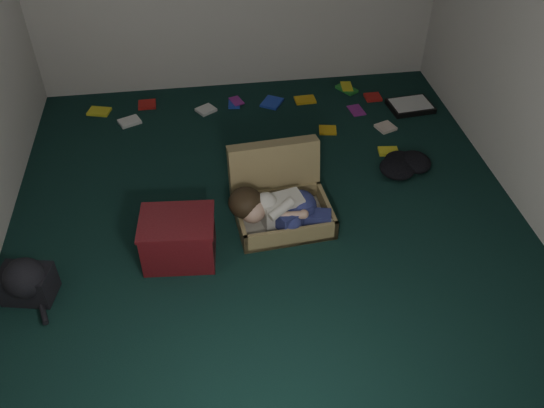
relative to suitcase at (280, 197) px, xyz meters
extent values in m
plane|color=black|center=(-0.10, -0.15, -0.16)|extent=(4.50, 4.50, 0.00)
plane|color=silver|center=(-0.10, -2.40, 1.14)|extent=(4.50, 0.00, 4.50)
cube|color=#9B8755|center=(0.01, -0.14, -0.08)|extent=(0.75, 0.57, 0.16)
cube|color=silver|center=(0.01, -0.14, -0.12)|extent=(0.69, 0.50, 0.02)
cube|color=#9B8755|center=(-0.02, 0.19, 0.10)|extent=(0.73, 0.28, 0.53)
cube|color=silver|center=(-0.01, -0.17, 0.02)|extent=(0.34, 0.24, 0.22)
sphere|color=tan|center=(-0.23, -0.21, 0.08)|extent=(0.19, 0.19, 0.19)
ellipsoid|color=black|center=(-0.28, -0.16, 0.11)|extent=(0.26, 0.27, 0.22)
ellipsoid|color=navy|center=(0.14, -0.14, 0.02)|extent=(0.23, 0.27, 0.22)
cube|color=navy|center=(0.07, -0.26, 0.01)|extent=(0.30, 0.24, 0.14)
cube|color=navy|center=(0.23, -0.26, -0.02)|extent=(0.27, 0.18, 0.11)
sphere|color=white|center=(0.32, -0.22, -0.04)|extent=(0.11, 0.11, 0.11)
sphere|color=white|center=(0.33, -0.29, -0.05)|extent=(0.10, 0.10, 0.10)
cylinder|color=tan|center=(0.05, -0.29, 0.06)|extent=(0.19, 0.08, 0.07)
cube|color=#551116|center=(-0.78, -0.38, 0.01)|extent=(0.53, 0.43, 0.33)
cube|color=#551116|center=(-0.78, -0.38, 0.19)|extent=(0.55, 0.45, 0.02)
cube|color=black|center=(1.53, 1.36, -0.13)|extent=(0.45, 0.35, 0.05)
cube|color=white|center=(1.53, 1.36, -0.10)|extent=(0.40, 0.31, 0.01)
cube|color=yellow|center=(-1.54, 1.72, -0.15)|extent=(0.18, 0.13, 0.02)
cube|color=#B21B17|center=(-1.08, 1.79, -0.15)|extent=(0.22, 0.22, 0.02)
cube|color=white|center=(-0.49, 1.60, -0.15)|extent=(0.18, 0.21, 0.02)
cube|color=#223EB8|center=(0.18, 1.65, -0.15)|extent=(0.19, 0.22, 0.02)
cube|color=gold|center=(0.52, 1.66, -0.15)|extent=(0.22, 0.21, 0.02)
cube|color=#25882E|center=(0.99, 1.80, -0.15)|extent=(0.19, 0.15, 0.02)
cube|color=#932489|center=(0.99, 1.39, -0.15)|extent=(0.22, 0.22, 0.02)
cube|color=beige|center=(1.18, 1.04, -0.15)|extent=(0.17, 0.20, 0.02)
cube|color=yellow|center=(1.09, 0.66, -0.15)|extent=(0.20, 0.22, 0.02)
cube|color=#B21B17|center=(1.22, 1.61, -0.15)|extent=(0.22, 0.20, 0.02)
cube|color=white|center=(-1.24, 1.49, -0.15)|extent=(0.20, 0.16, 0.02)
cube|color=#223EB8|center=(-0.20, 1.69, -0.15)|extent=(0.22, 0.22, 0.02)
cube|color=gold|center=(0.63, 1.08, -0.15)|extent=(0.15, 0.19, 0.02)
camera|label=1|loc=(-0.54, -3.38, 2.88)|focal=38.00mm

